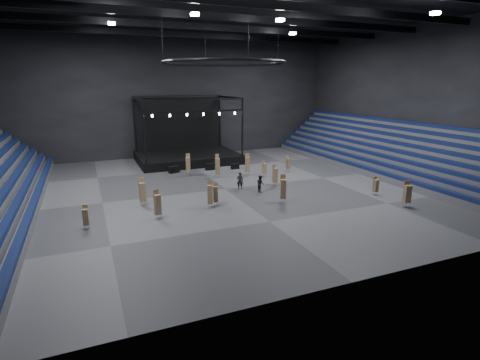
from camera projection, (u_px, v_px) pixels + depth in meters
name	position (u px, v px, depth m)	size (l,w,h in m)	color
floor	(225.00, 189.00, 40.24)	(50.00, 50.00, 0.00)	#4B4B4E
ceiling	(223.00, 8.00, 35.67)	(50.00, 42.00, 0.20)	black
wall_back	(176.00, 97.00, 56.71)	(50.00, 0.20, 18.00)	black
wall_front	(366.00, 125.00, 19.20)	(50.00, 0.20, 18.00)	black
wall_right	(410.00, 100.00, 47.24)	(0.20, 42.00, 18.00)	black
bleachers_right	(391.00, 157.00, 48.32)	(7.20, 40.00, 6.40)	#535356
stage	(186.00, 151.00, 54.37)	(14.00, 10.00, 9.20)	black
truss_ring	(224.00, 63.00, 36.94)	(12.30, 12.30, 5.15)	black
roof_girders	(224.00, 17.00, 35.87)	(49.00, 30.35, 0.70)	black
floodlights	(239.00, 17.00, 32.45)	(28.60, 16.60, 0.25)	white
flight_case_left	(174.00, 169.00, 47.34)	(1.29, 0.64, 0.86)	black
flight_case_mid	(211.00, 166.00, 48.98)	(1.33, 0.66, 0.88)	black
flight_case_right	(235.00, 166.00, 49.52)	(1.06, 0.53, 0.71)	black
chair_stack_0	(407.00, 193.00, 34.14)	(0.68, 0.68, 2.47)	silver
chair_stack_1	(275.00, 175.00, 41.33)	(0.52, 0.52, 2.38)	silver
chair_stack_2	(86.00, 217.00, 29.04)	(0.48, 0.48, 1.95)	silver
chair_stack_3	(217.00, 166.00, 44.88)	(0.56, 0.56, 2.83)	silver
chair_stack_4	(288.00, 163.00, 47.85)	(0.50, 0.50, 2.08)	silver
chair_stack_5	(158.00, 204.00, 31.15)	(0.58, 0.58, 2.54)	silver
chair_stack_6	(216.00, 194.00, 34.63)	(0.54, 0.54, 2.18)	silver
chair_stack_7	(264.00, 168.00, 45.34)	(0.46, 0.46, 1.93)	silver
chair_stack_8	(210.00, 194.00, 33.95)	(0.60, 0.60, 2.57)	silver
chair_stack_9	(283.00, 188.00, 35.39)	(0.65, 0.65, 2.73)	silver
chair_stack_10	(247.00, 164.00, 45.75)	(0.65, 0.65, 2.73)	silver
chair_stack_11	(143.00, 192.00, 34.46)	(0.59, 0.59, 2.65)	silver
chair_stack_12	(188.00, 164.00, 45.61)	(0.66, 0.66, 2.74)	silver
chair_stack_13	(376.00, 185.00, 37.86)	(0.44, 0.44, 1.93)	silver
man_center	(240.00, 181.00, 39.99)	(0.68, 0.45, 1.88)	black
crew_member	(260.00, 184.00, 39.07)	(0.85, 0.66, 1.75)	black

